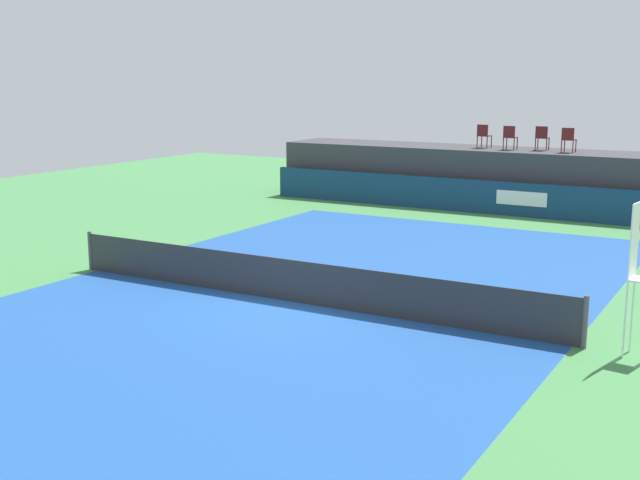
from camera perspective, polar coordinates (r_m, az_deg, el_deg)
name	(u,v)px	position (r m, az deg, el deg)	size (l,w,h in m)	color
ground_plane	(358,274)	(20.63, 2.68, -2.39)	(48.00, 48.00, 0.00)	#3D7A42
court_inner	(296,302)	(18.10, -1.69, -4.36)	(12.00, 22.00, 0.00)	#1C478C
sponsor_wall	(492,197)	(30.07, 11.92, 2.92)	(18.00, 0.22, 1.20)	navy
spectator_platform	(508,178)	(31.71, 12.97, 4.22)	(18.00, 2.80, 2.20)	#38383D
spectator_chair_far_left	(484,135)	(31.87, 11.35, 7.20)	(0.48, 0.48, 0.89)	#561919
spectator_chair_left	(510,136)	(31.24, 13.11, 7.05)	(0.44, 0.44, 0.89)	#561919
spectator_chair_center	(542,137)	(31.29, 15.23, 6.95)	(0.46, 0.46, 0.89)	#561919
spectator_chair_right	(569,139)	(30.65, 16.94, 6.77)	(0.45, 0.45, 0.89)	#561919
umpire_chair	(638,269)	(15.35, 21.28, -1.92)	(0.49, 0.49, 2.76)	white
tennis_net	(296,281)	(17.97, -1.70, -2.91)	(12.40, 0.02, 0.95)	#2D2D2D
net_post_near	(90,251)	(21.78, -15.73, -0.72)	(0.10, 0.10, 1.00)	#4C4C51
net_post_far	(585,322)	(15.75, 18.00, -5.47)	(0.10, 0.10, 1.00)	#4C4C51
tennis_ball	(505,309)	(17.92, 12.78, -4.69)	(0.07, 0.07, 0.07)	#D8EA33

